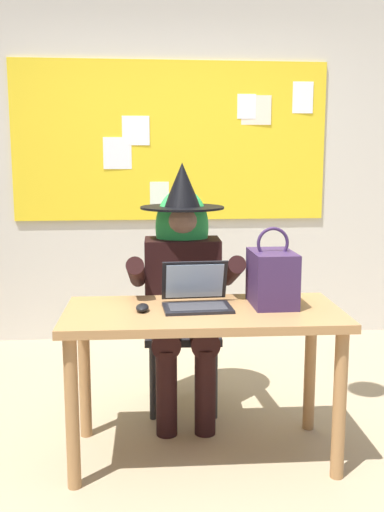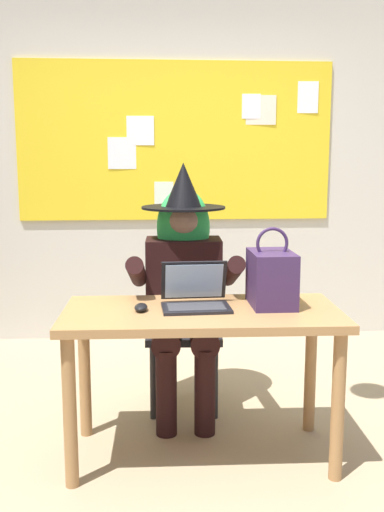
{
  "view_description": "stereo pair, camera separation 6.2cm",
  "coord_description": "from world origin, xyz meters",
  "px_view_note": "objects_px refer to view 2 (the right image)",
  "views": [
    {
      "loc": [
        -0.28,
        -2.69,
        1.44
      ],
      "look_at": [
        0.0,
        0.24,
        0.93
      ],
      "focal_mm": 41.25,
      "sensor_mm": 36.0,
      "label": 1
    },
    {
      "loc": [
        -0.22,
        -2.7,
        1.44
      ],
      "look_at": [
        0.0,
        0.24,
        0.93
      ],
      "focal_mm": 41.25,
      "sensor_mm": 36.0,
      "label": 2
    }
  ],
  "objects_px": {
    "chair_at_desk": "(184,317)",
    "laptop": "(196,297)",
    "desk_main": "(202,332)",
    "computer_mouse": "(141,307)",
    "handbag": "(271,278)",
    "person_costumed": "(184,274)"
  },
  "relations": [
    {
      "from": "chair_at_desk",
      "to": "laptop",
      "type": "height_order",
      "value": "laptop"
    },
    {
      "from": "desk_main",
      "to": "computer_mouse",
      "type": "relative_size",
      "value": 12.6
    },
    {
      "from": "laptop",
      "to": "handbag",
      "type": "relative_size",
      "value": 0.87
    },
    {
      "from": "desk_main",
      "to": "laptop",
      "type": "xyz_separation_m",
      "value": [
        -0.02,
        0.06,
        0.15
      ]
    },
    {
      "from": "chair_at_desk",
      "to": "computer_mouse",
      "type": "height_order",
      "value": "chair_at_desk"
    },
    {
      "from": "chair_at_desk",
      "to": "handbag",
      "type": "bearing_deg",
      "value": 35.99
    },
    {
      "from": "desk_main",
      "to": "computer_mouse",
      "type": "distance_m",
      "value": 0.31
    },
    {
      "from": "computer_mouse",
      "to": "handbag",
      "type": "height_order",
      "value": "handbag"
    },
    {
      "from": "desk_main",
      "to": "person_costumed",
      "type": "xyz_separation_m",
      "value": [
        -0.05,
        0.54,
        0.17
      ]
    },
    {
      "from": "person_costumed",
      "to": "desk_main",
      "type": "bearing_deg",
      "value": 7.48
    },
    {
      "from": "desk_main",
      "to": "person_costumed",
      "type": "distance_m",
      "value": 0.57
    },
    {
      "from": "desk_main",
      "to": "chair_at_desk",
      "type": "bearing_deg",
      "value": 93.81
    },
    {
      "from": "desk_main",
      "to": "laptop",
      "type": "height_order",
      "value": "laptop"
    },
    {
      "from": "laptop",
      "to": "computer_mouse",
      "type": "bearing_deg",
      "value": -169.65
    },
    {
      "from": "laptop",
      "to": "handbag",
      "type": "xyz_separation_m",
      "value": [
        0.36,
        0.01,
        0.09
      ]
    },
    {
      "from": "laptop",
      "to": "desk_main",
      "type": "bearing_deg",
      "value": -68.78
    },
    {
      "from": "laptop",
      "to": "person_costumed",
      "type": "bearing_deg",
      "value": 90.98
    },
    {
      "from": "chair_at_desk",
      "to": "computer_mouse",
      "type": "xyz_separation_m",
      "value": [
        -0.24,
        -0.66,
        0.23
      ]
    },
    {
      "from": "computer_mouse",
      "to": "chair_at_desk",
      "type": "bearing_deg",
      "value": 74.79
    },
    {
      "from": "person_costumed",
      "to": "laptop",
      "type": "xyz_separation_m",
      "value": [
        0.03,
        -0.48,
        -0.02
      ]
    },
    {
      "from": "chair_at_desk",
      "to": "person_costumed",
      "type": "xyz_separation_m",
      "value": [
        -0.01,
        -0.12,
        0.28
      ]
    },
    {
      "from": "computer_mouse",
      "to": "handbag",
      "type": "xyz_separation_m",
      "value": [
        0.62,
        0.06,
        0.12
      ]
    }
  ]
}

